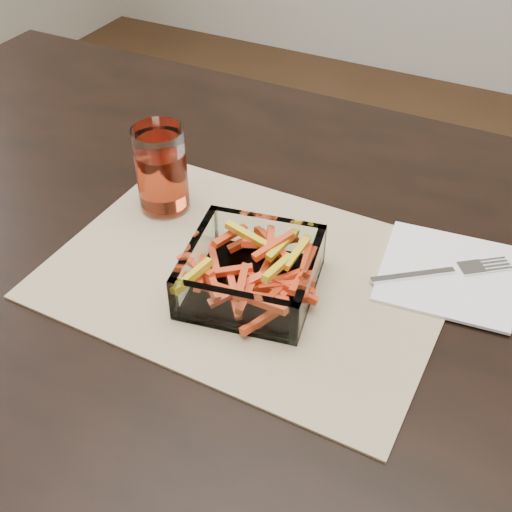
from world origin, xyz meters
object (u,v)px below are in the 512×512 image
Objects in this scene: tumbler at (162,172)px; fork at (446,271)px; glass_bowl at (251,274)px; dining_table at (287,328)px.

fork is (0.37, 0.03, -0.05)m from tumbler.
glass_bowl is at bearing -27.46° from tumbler.
glass_bowl reaches higher than dining_table.
tumbler is 0.37m from fork.
tumbler is at bearing -122.17° from fork.
tumbler is (-0.18, 0.09, 0.03)m from glass_bowl.
glass_bowl is 0.23m from fork.
tumbler is (-0.20, 0.05, 0.14)m from dining_table.
fork reaches higher than dining_table.
dining_table is at bearing -13.45° from tumbler.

